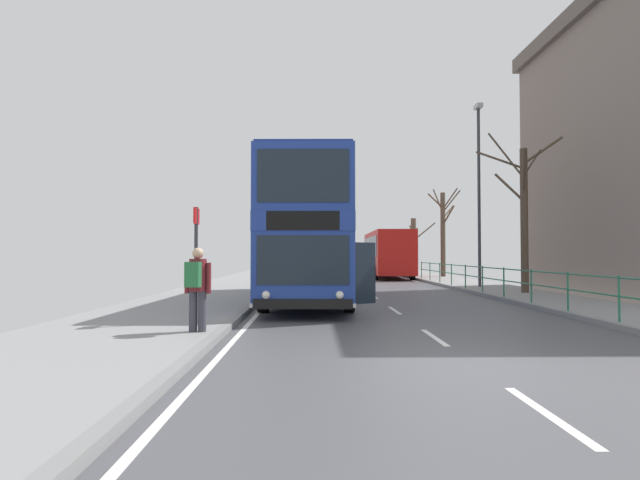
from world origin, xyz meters
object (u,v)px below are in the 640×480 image
(bus_stop_sign_near, at_px, (196,251))
(street_lamp_far_side, at_px, (479,182))
(bare_tree_far_02, at_px, (523,212))
(bare_tree_far_01, at_px, (443,230))
(bare_tree_far_00, at_px, (414,244))
(background_bus_far_lane, at_px, (388,253))
(pedestrian_with_backpack, at_px, (197,283))
(double_decker_bus_main, at_px, (309,234))

(bus_stop_sign_near, xyz_separation_m, street_lamp_far_side, (10.47, 12.12, 3.34))
(street_lamp_far_side, xyz_separation_m, bare_tree_far_02, (0.55, -3.61, -1.73))
(bare_tree_far_01, bearing_deg, bus_stop_sign_near, -116.97)
(street_lamp_far_side, xyz_separation_m, bare_tree_far_00, (0.67, 18.49, -2.56))
(bare_tree_far_01, height_order, bare_tree_far_02, bare_tree_far_02)
(background_bus_far_lane, height_order, pedestrian_with_backpack, background_bus_far_lane)
(double_decker_bus_main, distance_m, bus_stop_sign_near, 6.59)
(bare_tree_far_00, relative_size, bare_tree_far_02, 0.70)
(street_lamp_far_side, bearing_deg, bus_stop_sign_near, -130.83)
(street_lamp_far_side, bearing_deg, double_decker_bus_main, -142.76)
(double_decker_bus_main, distance_m, bare_tree_far_01, 19.03)
(bare_tree_far_02, bearing_deg, bus_stop_sign_near, -142.31)
(background_bus_far_lane, xyz_separation_m, street_lamp_far_side, (2.51, -12.03, 3.32))
(background_bus_far_lane, relative_size, pedestrian_with_backpack, 6.14)
(double_decker_bus_main, relative_size, bus_stop_sign_near, 4.07)
(pedestrian_with_backpack, height_order, bare_tree_far_02, bare_tree_far_02)
(double_decker_bus_main, xyz_separation_m, pedestrian_with_backpack, (-2.16, -7.46, -1.27))
(pedestrian_with_backpack, bearing_deg, bus_stop_sign_near, 103.93)
(pedestrian_with_backpack, relative_size, bare_tree_far_00, 0.36)
(pedestrian_with_backpack, xyz_separation_m, bare_tree_far_00, (10.79, 32.00, 1.41))
(double_decker_bus_main, height_order, bare_tree_far_01, bare_tree_far_01)
(background_bus_far_lane, distance_m, bare_tree_far_01, 4.18)
(double_decker_bus_main, distance_m, street_lamp_far_side, 10.37)
(pedestrian_with_backpack, relative_size, street_lamp_far_side, 0.19)
(double_decker_bus_main, height_order, pedestrian_with_backpack, double_decker_bus_main)
(bare_tree_far_02, bearing_deg, bare_tree_far_00, 89.70)
(bare_tree_far_00, bearing_deg, bare_tree_far_02, -90.30)
(bare_tree_far_01, bearing_deg, pedestrian_with_backpack, -114.95)
(pedestrian_with_backpack, distance_m, street_lamp_far_side, 17.35)
(background_bus_far_lane, xyz_separation_m, bare_tree_far_01, (3.62, -1.39, 1.56))
(bus_stop_sign_near, bearing_deg, bare_tree_far_02, 37.69)
(bus_stop_sign_near, bearing_deg, bare_tree_far_01, 63.03)
(double_decker_bus_main, distance_m, background_bus_far_lane, 18.90)
(bare_tree_far_01, bearing_deg, bare_tree_far_00, 93.24)
(street_lamp_far_side, relative_size, bare_tree_far_00, 1.91)
(street_lamp_far_side, height_order, bare_tree_far_01, street_lamp_far_side)
(street_lamp_far_side, bearing_deg, pedestrian_with_backpack, -126.86)
(bus_stop_sign_near, xyz_separation_m, bare_tree_far_01, (11.58, 22.76, 1.57))
(bare_tree_far_02, bearing_deg, double_decker_bus_main, -163.96)
(pedestrian_with_backpack, distance_m, bare_tree_far_00, 33.80)
(bare_tree_far_01, distance_m, bare_tree_far_02, 14.26)
(double_decker_bus_main, xyz_separation_m, background_bus_far_lane, (5.46, 18.08, -0.62))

